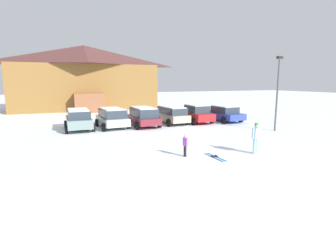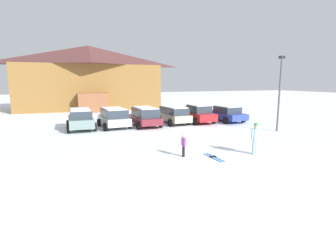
{
  "view_description": "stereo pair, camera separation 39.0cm",
  "coord_description": "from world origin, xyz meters",
  "px_view_note": "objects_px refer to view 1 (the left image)",
  "views": [
    {
      "loc": [
        -6.79,
        -8.21,
        3.86
      ],
      "look_at": [
        -0.31,
        7.12,
        1.01
      ],
      "focal_mm": 28.0,
      "sensor_mm": 36.0,
      "label": 1
    },
    {
      "loc": [
        -6.43,
        -8.36,
        3.86
      ],
      "look_at": [
        -0.31,
        7.12,
        1.01
      ],
      "focal_mm": 28.0,
      "sensor_mm": 36.0,
      "label": 2
    }
  ],
  "objects_px": {
    "parked_grey_wagon": "(79,119)",
    "parked_silver_wagon": "(112,117)",
    "ski_lodge": "(85,77)",
    "parked_blue_hatchback": "(224,113)",
    "skier_child_in_purple_jacket": "(185,144)",
    "parked_maroon_van": "(143,116)",
    "lamp_post": "(278,90)",
    "parked_beige_suv": "(172,114)",
    "skier_adult_in_blue_parka": "(256,136)",
    "pair_of_skis": "(215,157)",
    "parked_red_sedan": "(196,113)"
  },
  "relations": [
    {
      "from": "parked_maroon_van",
      "to": "lamp_post",
      "type": "xyz_separation_m",
      "value": [
        8.93,
        -5.99,
        2.32
      ]
    },
    {
      "from": "parked_blue_hatchback",
      "to": "parked_grey_wagon",
      "type": "bearing_deg",
      "value": 177.72
    },
    {
      "from": "parked_grey_wagon",
      "to": "parked_beige_suv",
      "type": "distance_m",
      "value": 8.11
    },
    {
      "from": "parked_blue_hatchback",
      "to": "lamp_post",
      "type": "xyz_separation_m",
      "value": [
        0.79,
        -5.85,
        2.43
      ]
    },
    {
      "from": "parked_grey_wagon",
      "to": "parked_silver_wagon",
      "type": "height_order",
      "value": "parked_grey_wagon"
    },
    {
      "from": "parked_red_sedan",
      "to": "parked_blue_hatchback",
      "type": "relative_size",
      "value": 0.94
    },
    {
      "from": "lamp_post",
      "to": "parked_grey_wagon",
      "type": "bearing_deg",
      "value": 155.81
    },
    {
      "from": "parked_silver_wagon",
      "to": "lamp_post",
      "type": "relative_size",
      "value": 0.72
    },
    {
      "from": "ski_lodge",
      "to": "parked_blue_hatchback",
      "type": "bearing_deg",
      "value": -58.55
    },
    {
      "from": "parked_beige_suv",
      "to": "pair_of_skis",
      "type": "distance_m",
      "value": 11.08
    },
    {
      "from": "parked_maroon_van",
      "to": "skier_child_in_purple_jacket",
      "type": "relative_size",
      "value": 3.54
    },
    {
      "from": "parked_maroon_van",
      "to": "lamp_post",
      "type": "bearing_deg",
      "value": -33.85
    },
    {
      "from": "parked_grey_wagon",
      "to": "parked_blue_hatchback",
      "type": "relative_size",
      "value": 0.87
    },
    {
      "from": "parked_grey_wagon",
      "to": "skier_child_in_purple_jacket",
      "type": "xyz_separation_m",
      "value": [
        4.46,
        -10.03,
        -0.24
      ]
    },
    {
      "from": "parked_red_sedan",
      "to": "parked_grey_wagon",
      "type": "bearing_deg",
      "value": 179.07
    },
    {
      "from": "ski_lodge",
      "to": "parked_blue_hatchback",
      "type": "relative_size",
      "value": 4.17
    },
    {
      "from": "ski_lodge",
      "to": "pair_of_skis",
      "type": "xyz_separation_m",
      "value": [
        3.42,
        -28.3,
        -4.43
      ]
    },
    {
      "from": "parked_silver_wagon",
      "to": "lamp_post",
      "type": "distance_m",
      "value": 13.37
    },
    {
      "from": "parked_blue_hatchback",
      "to": "skier_child_in_purple_jacket",
      "type": "distance_m",
      "value": 13.05
    },
    {
      "from": "pair_of_skis",
      "to": "parked_blue_hatchback",
      "type": "bearing_deg",
      "value": 53.43
    },
    {
      "from": "parked_maroon_van",
      "to": "skier_adult_in_blue_parka",
      "type": "bearing_deg",
      "value": -74.68
    },
    {
      "from": "parked_maroon_van",
      "to": "pair_of_skis",
      "type": "height_order",
      "value": "parked_maroon_van"
    },
    {
      "from": "pair_of_skis",
      "to": "lamp_post",
      "type": "xyz_separation_m",
      "value": [
        8.4,
        4.41,
        3.19
      ]
    },
    {
      "from": "lamp_post",
      "to": "parked_red_sedan",
      "type": "bearing_deg",
      "value": 120.56
    },
    {
      "from": "parked_grey_wagon",
      "to": "parked_silver_wagon",
      "type": "bearing_deg",
      "value": -1.21
    },
    {
      "from": "parked_maroon_van",
      "to": "pair_of_skis",
      "type": "relative_size",
      "value": 2.53
    },
    {
      "from": "parked_grey_wagon",
      "to": "ski_lodge",
      "type": "bearing_deg",
      "value": 82.26
    },
    {
      "from": "ski_lodge",
      "to": "parked_silver_wagon",
      "type": "xyz_separation_m",
      "value": [
        0.27,
        -17.56,
        -3.56
      ]
    },
    {
      "from": "parked_silver_wagon",
      "to": "lamp_post",
      "type": "height_order",
      "value": "lamp_post"
    },
    {
      "from": "skier_adult_in_blue_parka",
      "to": "skier_child_in_purple_jacket",
      "type": "relative_size",
      "value": 1.43
    },
    {
      "from": "parked_silver_wagon",
      "to": "parked_red_sedan",
      "type": "height_order",
      "value": "parked_red_sedan"
    },
    {
      "from": "parked_grey_wagon",
      "to": "parked_red_sedan",
      "type": "relative_size",
      "value": 0.93
    },
    {
      "from": "ski_lodge",
      "to": "parked_silver_wagon",
      "type": "distance_m",
      "value": 17.92
    },
    {
      "from": "parked_red_sedan",
      "to": "lamp_post",
      "type": "distance_m",
      "value": 7.59
    },
    {
      "from": "pair_of_skis",
      "to": "lamp_post",
      "type": "bearing_deg",
      "value": 27.71
    },
    {
      "from": "parked_red_sedan",
      "to": "parked_maroon_van",
      "type": "bearing_deg",
      "value": -177.61
    },
    {
      "from": "parked_maroon_van",
      "to": "parked_beige_suv",
      "type": "height_order",
      "value": "parked_maroon_van"
    },
    {
      "from": "skier_child_in_purple_jacket",
      "to": "skier_adult_in_blue_parka",
      "type": "bearing_deg",
      "value": -14.91
    },
    {
      "from": "parked_beige_suv",
      "to": "skier_adult_in_blue_parka",
      "type": "height_order",
      "value": "skier_adult_in_blue_parka"
    },
    {
      "from": "skier_adult_in_blue_parka",
      "to": "pair_of_skis",
      "type": "bearing_deg",
      "value": 174.37
    },
    {
      "from": "parked_maroon_van",
      "to": "parked_red_sedan",
      "type": "bearing_deg",
      "value": 2.39
    },
    {
      "from": "parked_beige_suv",
      "to": "lamp_post",
      "type": "relative_size",
      "value": 0.74
    },
    {
      "from": "parked_maroon_van",
      "to": "parked_blue_hatchback",
      "type": "distance_m",
      "value": 8.14
    },
    {
      "from": "parked_beige_suv",
      "to": "pair_of_skis",
      "type": "height_order",
      "value": "parked_beige_suv"
    },
    {
      "from": "parked_silver_wagon",
      "to": "parked_blue_hatchback",
      "type": "height_order",
      "value": "parked_silver_wagon"
    },
    {
      "from": "skier_adult_in_blue_parka",
      "to": "parked_grey_wagon",
      "type": "bearing_deg",
      "value": 126.59
    },
    {
      "from": "skier_adult_in_blue_parka",
      "to": "skier_child_in_purple_jacket",
      "type": "xyz_separation_m",
      "value": [
        -3.73,
        0.99,
        -0.28
      ]
    },
    {
      "from": "skier_child_in_purple_jacket",
      "to": "parked_silver_wagon",
      "type": "bearing_deg",
      "value": 100.26
    },
    {
      "from": "parked_maroon_van",
      "to": "skier_adult_in_blue_parka",
      "type": "distance_m",
      "value": 11.03
    },
    {
      "from": "parked_grey_wagon",
      "to": "skier_child_in_purple_jacket",
      "type": "height_order",
      "value": "parked_grey_wagon"
    }
  ]
}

